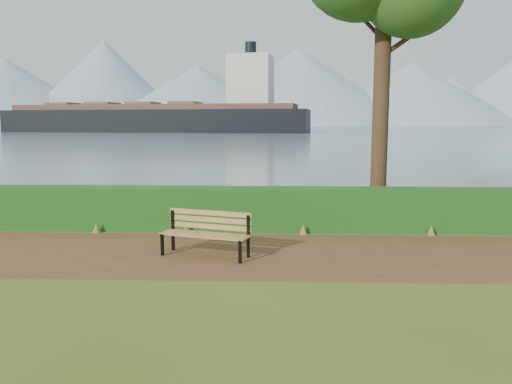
{
  "coord_description": "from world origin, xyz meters",
  "views": [
    {
      "loc": [
        0.92,
        -9.17,
        2.55
      ],
      "look_at": [
        0.54,
        1.2,
        1.1
      ],
      "focal_mm": 35.0,
      "sensor_mm": 36.0,
      "label": 1
    }
  ],
  "objects": [
    {
      "name": "ground",
      "position": [
        0.0,
        0.0,
        0.0
      ],
      "size": [
        140.0,
        140.0,
        0.0
      ],
      "primitive_type": "plane",
      "color": "#495D1A",
      "rests_on": "ground"
    },
    {
      "name": "path",
      "position": [
        0.0,
        0.3,
        0.01
      ],
      "size": [
        40.0,
        3.4,
        0.01
      ],
      "primitive_type": "cube",
      "color": "#4F331B",
      "rests_on": "ground"
    },
    {
      "name": "hedge",
      "position": [
        0.0,
        2.6,
        0.5
      ],
      "size": [
        32.0,
        0.85,
        1.0
      ],
      "primitive_type": "cube",
      "color": "#154B15",
      "rests_on": "ground"
    },
    {
      "name": "water",
      "position": [
        0.0,
        260.0,
        0.01
      ],
      "size": [
        700.0,
        510.0,
        0.0
      ],
      "primitive_type": "cube",
      "color": "#44576D",
      "rests_on": "ground"
    },
    {
      "name": "mountains",
      "position": [
        -9.17,
        406.05,
        27.7
      ],
      "size": [
        585.0,
        190.0,
        70.0
      ],
      "color": "#8096AB",
      "rests_on": "ground"
    },
    {
      "name": "bench",
      "position": [
        -0.36,
        0.15,
        0.5
      ],
      "size": [
        1.79,
        1.0,
        0.86
      ],
      "rotation": [
        0.0,
        0.0,
        -0.31
      ],
      "color": "black",
      "rests_on": "ground"
    },
    {
      "name": "cargo_ship",
      "position": [
        -27.1,
        118.02,
        3.58
      ],
      "size": [
        79.98,
        24.25,
        23.99
      ],
      "rotation": [
        0.0,
        0.0,
        -0.15
      ],
      "color": "black",
      "rests_on": "ground"
    }
  ]
}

